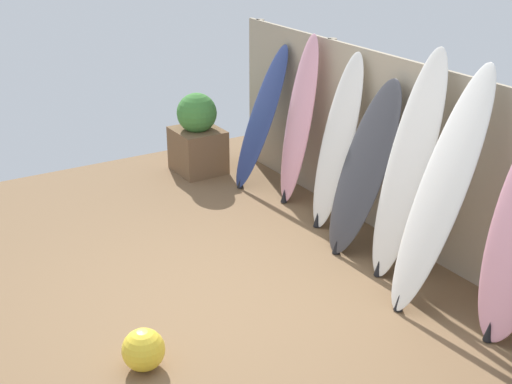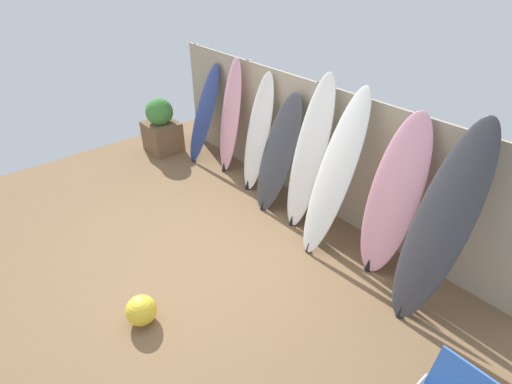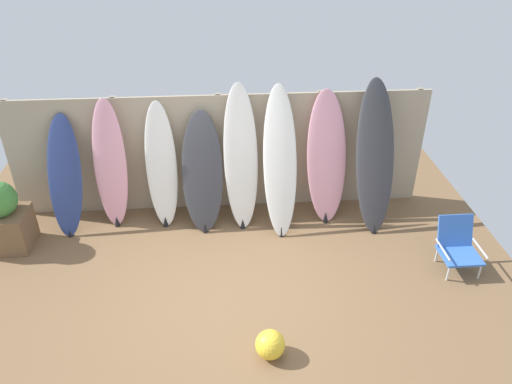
% 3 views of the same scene
% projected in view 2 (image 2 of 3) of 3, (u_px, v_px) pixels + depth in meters
% --- Properties ---
extents(ground, '(7.68, 7.68, 0.00)m').
position_uv_depth(ground, '(199.00, 257.00, 5.00)').
color(ground, brown).
extents(fence_back, '(6.08, 0.11, 1.80)m').
position_uv_depth(fence_back, '(314.00, 146.00, 5.61)').
color(fence_back, tan).
rests_on(fence_back, ground).
extents(surfboard_navy_0, '(0.50, 0.70, 1.64)m').
position_uv_depth(surfboard_navy_0, '(204.00, 115.00, 6.83)').
color(surfboard_navy_0, navy).
rests_on(surfboard_navy_0, ground).
extents(surfboard_pink_1, '(0.48, 0.44, 1.86)m').
position_uv_depth(surfboard_pink_1, '(230.00, 118.00, 6.43)').
color(surfboard_pink_1, pink).
rests_on(surfboard_pink_1, ground).
extents(surfboard_white_2, '(0.47, 0.54, 1.78)m').
position_uv_depth(surfboard_white_2, '(258.00, 135.00, 5.98)').
color(surfboard_white_2, white).
rests_on(surfboard_white_2, ground).
extents(surfboard_charcoal_3, '(0.59, 0.69, 1.65)m').
position_uv_depth(surfboard_charcoal_3, '(278.00, 154.00, 5.58)').
color(surfboard_charcoal_3, '#38383D').
rests_on(surfboard_charcoal_3, ground).
extents(surfboard_white_4, '(0.50, 0.63, 2.03)m').
position_uv_depth(surfboard_white_4, '(309.00, 155.00, 5.15)').
color(surfboard_white_4, white).
rests_on(surfboard_white_4, ground).
extents(surfboard_white_5, '(0.47, 0.85, 2.01)m').
position_uv_depth(surfboard_white_5, '(335.00, 175.00, 4.74)').
color(surfboard_white_5, white).
rests_on(surfboard_white_5, ground).
extents(surfboard_pink_6, '(0.62, 0.63, 1.90)m').
position_uv_depth(surfboard_pink_6, '(394.00, 198.00, 4.43)').
color(surfboard_pink_6, pink).
rests_on(surfboard_pink_6, ground).
extents(surfboard_charcoal_7, '(0.55, 0.89, 2.06)m').
position_uv_depth(surfboard_charcoal_7, '(441.00, 225.00, 3.86)').
color(surfboard_charcoal_7, '#38383D').
rests_on(surfboard_charcoal_7, ground).
extents(planter_box, '(0.61, 0.55, 0.99)m').
position_uv_depth(planter_box, '(161.00, 127.00, 7.26)').
color(planter_box, brown).
rests_on(planter_box, ground).
extents(beach_ball, '(0.32, 0.32, 0.32)m').
position_uv_depth(beach_ball, '(141.00, 310.00, 4.08)').
color(beach_ball, yellow).
rests_on(beach_ball, ground).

